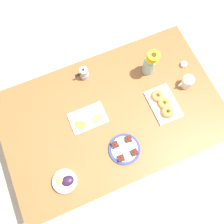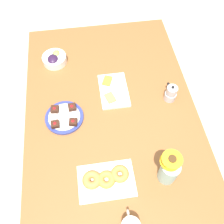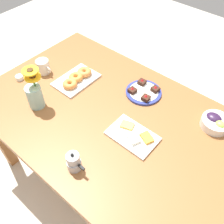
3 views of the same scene
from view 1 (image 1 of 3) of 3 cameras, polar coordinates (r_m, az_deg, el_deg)
The scene contains 10 objects.
ground_plane at distance 2.53m, azimuth 0.00°, elevation -5.77°, with size 6.00×6.00×0.00m, color beige.
dining_table at distance 1.90m, azimuth 0.00°, elevation -1.23°, with size 1.60×1.00×0.74m.
coffee_mug at distance 1.94m, azimuth 16.80°, elevation 6.58°, with size 0.12×0.09×0.09m.
grape_bowl at distance 1.72m, azimuth -10.65°, elevation -15.27°, with size 0.16×0.16×0.07m.
cheese_platter at distance 1.80m, azimuth -5.59°, elevation -1.48°, with size 0.26×0.17×0.03m.
croissant_platter at distance 1.86m, azimuth 11.64°, elevation 1.81°, with size 0.19×0.28×0.05m.
jam_cup_honey at distance 2.04m, azimuth 16.08°, elevation 10.41°, with size 0.05×0.05×0.03m.
dessert_plate at distance 1.74m, azimuth 2.88°, elevation -8.44°, with size 0.22×0.22×0.05m.
flower_vase at distance 1.90m, azimuth 8.51°, elevation 10.62°, with size 0.10×0.11×0.25m.
moka_pot at distance 1.90m, azimuth -6.39°, elevation 8.77°, with size 0.11×0.07×0.12m.
Camera 1 is at (0.23, 0.53, 2.46)m, focal length 40.00 mm.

